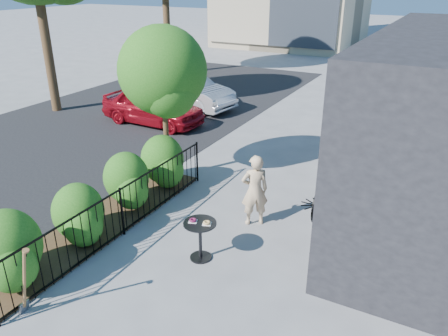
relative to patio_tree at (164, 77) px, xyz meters
The scene contains 11 objects.
ground 4.50m from the patio_tree, 50.96° to the right, with size 120.00×120.00×0.00m, color gray.
fence 3.61m from the patio_tree, 75.06° to the right, with size 0.05×6.05×1.10m.
planting_bed 3.88m from the patio_tree, 89.26° to the right, with size 1.30×6.00×0.08m, color #382616.
shrubs 3.37m from the patio_tree, 87.08° to the right, with size 1.10×5.60×1.24m.
patio_tree is the anchor object (origin of this frame).
street 5.51m from the patio_tree, behind, with size 9.00×30.00×0.01m, color black.
cafe_table 4.37m from the patio_tree, 46.25° to the right, with size 0.63×0.63×0.85m.
woman 3.70m from the patio_tree, 19.29° to the right, with size 0.59×0.39×1.62m, color #D3B288.
shovel 5.86m from the patio_tree, 79.63° to the right, with size 0.47×0.18×1.38m.
car_red 5.35m from the patio_tree, 131.41° to the left, with size 1.58×3.92×1.33m, color maroon.
car_silver 7.29m from the patio_tree, 118.93° to the left, with size 1.51×4.32×1.42m, color #AEAEB3.
Camera 1 is at (4.08, -5.97, 5.05)m, focal length 35.00 mm.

